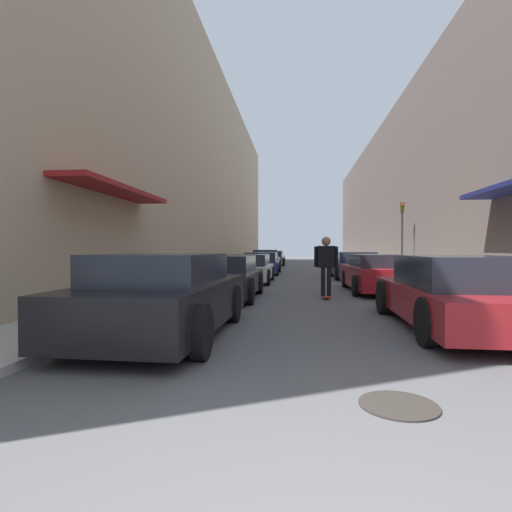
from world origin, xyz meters
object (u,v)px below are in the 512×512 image
parked_car_left_1 (225,278)px  parked_car_right_2 (354,266)px  parked_car_right_1 (379,273)px  parked_car_left_3 (261,264)px  parked_car_left_2 (249,269)px  parked_car_left_0 (165,296)px  parked_car_left_4 (266,260)px  skateboarder (326,260)px  parked_car_left_5 (273,258)px  parked_car_right_0 (457,293)px  manhole_cover (399,405)px  traffic_light (402,231)px

parked_car_left_1 → parked_car_right_2: parked_car_right_2 is taller
parked_car_right_1 → parked_car_left_3: bearing=117.6°
parked_car_left_2 → parked_car_right_2: bearing=32.3°
parked_car_right_2 → parked_car_left_0: bearing=-109.9°
parked_car_left_1 → parked_car_left_4: size_ratio=0.97×
parked_car_left_0 → skateboarder: skateboarder is taller
parked_car_left_0 → parked_car_left_5: 27.43m
parked_car_left_4 → skateboarder: size_ratio=2.39×
parked_car_left_4 → parked_car_right_0: 21.28m
parked_car_right_0 → parked_car_left_2: bearing=117.6°
parked_car_left_0 → parked_car_left_4: parked_car_left_4 is taller
parked_car_left_3 → parked_car_right_0: 15.84m
parked_car_left_2 → parked_car_left_4: size_ratio=0.99×
manhole_cover → skateboarder: bearing=90.7°
parked_car_left_4 → traffic_light: size_ratio=1.20×
parked_car_right_0 → manhole_cover: 4.17m
parked_car_left_5 → traffic_light: bearing=-63.6°
parked_car_left_3 → traffic_light: traffic_light is taller
parked_car_left_3 → traffic_light: size_ratio=1.31×
parked_car_left_3 → parked_car_left_5: (-0.01, 11.23, 0.02)m
skateboarder → traffic_light: bearing=63.1°
parked_car_right_1 → parked_car_right_2: size_ratio=0.98×
parked_car_right_0 → traffic_light: traffic_light is taller
parked_car_right_2 → parked_car_right_0: bearing=-89.5°
parked_car_left_4 → parked_car_right_0: bearing=-76.4°
parked_car_left_0 → parked_car_right_1: 8.67m
parked_car_right_2 → manhole_cover: size_ratio=6.67×
parked_car_left_4 → traffic_light: bearing=-49.6°
parked_car_left_3 → parked_car_left_5: parked_car_left_5 is taller
parked_car_left_3 → traffic_light: (6.97, -2.83, 1.69)m
parked_car_left_3 → traffic_light: bearing=-22.1°
skateboarder → traffic_light: traffic_light is taller
parked_car_left_2 → traffic_light: (6.97, 3.03, 1.70)m
parked_car_left_1 → parked_car_right_1: (4.71, 2.25, 0.01)m
parked_car_right_0 → parked_car_right_2: 12.21m
parked_car_left_5 → parked_car_right_2: 14.88m
parked_car_left_2 → traffic_light: size_ratio=1.19×
parked_car_right_1 → traffic_light: 6.77m
parked_car_left_1 → parked_car_left_3: bearing=89.9°
parked_car_left_3 → parked_car_right_2: bearing=-31.4°
traffic_light → parked_car_right_0: bearing=-99.9°
parked_car_left_0 → parked_car_left_2: parked_car_left_0 is taller
parked_car_left_2 → parked_car_left_1: bearing=-90.2°
parked_car_right_1 → parked_car_right_2: bearing=89.8°
parked_car_left_0 → parked_car_left_3: parked_car_left_0 is taller
parked_car_right_2 → parked_car_left_1: bearing=-119.5°
parked_car_left_2 → manhole_cover: bearing=-77.2°
parked_car_left_0 → parked_car_left_1: size_ratio=1.06×
parked_car_right_2 → manhole_cover: 15.99m
parked_car_left_5 → parked_car_right_2: parked_car_right_2 is taller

